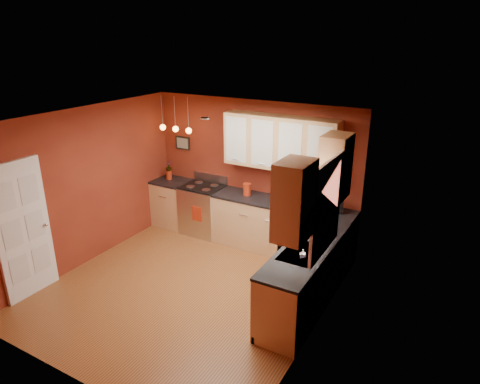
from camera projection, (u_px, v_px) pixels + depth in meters
The scene contains 27 objects.
floor at pixel (188, 289), 6.53m from camera, with size 4.20×4.20×0.00m, color #9A5C2D.
ceiling at pixel (179, 120), 5.62m from camera, with size 4.00×4.20×0.02m, color silver.
wall_back at pixel (253, 172), 7.79m from camera, with size 4.00×0.02×2.60m, color maroon.
wall_front at pixel (61, 281), 4.36m from camera, with size 4.00×0.02×2.60m, color maroon.
wall_left at pixel (85, 187), 7.00m from camera, with size 0.02×4.20×2.60m, color maroon.
wall_right at pixel (318, 243), 5.15m from camera, with size 0.02×4.20×2.60m, color maroon.
base_cabinets_back_left at pixel (173, 203), 8.60m from camera, with size 0.70×0.60×0.90m, color tan.
base_cabinets_back_right at pixel (281, 228), 7.50m from camera, with size 2.54×0.60×0.90m, color tan.
base_cabinets_right at pixel (305, 279), 5.96m from camera, with size 0.60×2.10×0.90m, color tan.
counter_back_left at pixel (172, 181), 8.44m from camera, with size 0.70×0.62×0.04m, color black.
counter_back_right at pixel (282, 204), 7.34m from camera, with size 2.54×0.62×0.04m, color black.
counter_right at pixel (307, 249), 5.79m from camera, with size 0.62×2.10×0.04m, color black.
gas_range at pixel (203, 209), 8.26m from camera, with size 0.76×0.64×1.11m.
dishwasher_front at pixel (294, 240), 7.10m from camera, with size 0.60×0.02×0.80m, color silver.
sink at pixel (303, 254), 5.67m from camera, with size 0.50×0.70×0.33m.
window at pixel (326, 204), 5.27m from camera, with size 0.06×1.02×1.22m.
door_left_wall at pixel (23, 230), 6.10m from camera, with size 0.12×0.82×2.05m.
upper_cabinets_back at pixel (280, 143), 7.14m from camera, with size 2.00×0.35×0.90m, color tan.
upper_cabinets_right at pixel (317, 182), 5.27m from camera, with size 0.35×1.95×0.90m, color tan.
wall_picture at pixel (183, 143), 8.37m from camera, with size 0.32×0.03×0.26m, color black.
pendant_lights at pixel (176, 129), 7.92m from camera, with size 0.71×0.11×0.66m.
red_canister at pixel (247, 189), 7.63m from camera, with size 0.15×0.15×0.22m.
red_vase at pixel (169, 175), 8.48m from camera, with size 0.11×0.11×0.17m, color #A32811.
flowers at pixel (169, 167), 8.42m from camera, with size 0.11×0.11×0.20m, color #A32811.
coffee_maker at pixel (338, 206), 6.89m from camera, with size 0.19×0.19×0.24m.
soap_pump at pixel (303, 255), 5.43m from camera, with size 0.07×0.08×0.16m, color white.
dish_towel at pixel (197, 214), 7.93m from camera, with size 0.21×0.01×0.29m, color #A32811.
Camera 1 is at (3.45, -4.48, 3.68)m, focal length 32.00 mm.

